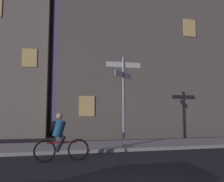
{
  "coord_description": "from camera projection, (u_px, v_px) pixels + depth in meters",
  "views": [
    {
      "loc": [
        -1.46,
        -4.1,
        1.61
      ],
      "look_at": [
        0.7,
        5.54,
        2.6
      ],
      "focal_mm": 34.97,
      "sensor_mm": 36.0,
      "label": 1
    }
  ],
  "objects": [
    {
      "name": "cyclist",
      "position": [
        61.0,
        139.0,
        7.32
      ],
      "size": [
        1.82,
        0.34,
        1.61
      ],
      "color": "black",
      "rests_on": "ground_plane"
    },
    {
      "name": "building_right_block",
      "position": [
        145.0,
        18.0,
        18.34
      ],
      "size": [
        13.91,
        7.47,
        19.14
      ],
      "color": "#6B6056",
      "rests_on": "ground_plane"
    },
    {
      "name": "sidewalk_kerb",
      "position": [
        95.0,
        146.0,
        10.09
      ],
      "size": [
        40.0,
        2.67,
        0.14
      ],
      "primitive_type": "cube",
      "color": "#9E9991",
      "rests_on": "ground_plane"
    },
    {
      "name": "signpost",
      "position": [
        124.0,
        92.0,
        9.79
      ],
      "size": [
        1.61,
        1.05,
        4.0
      ],
      "color": "gray",
      "rests_on": "sidewalk_kerb"
    }
  ]
}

